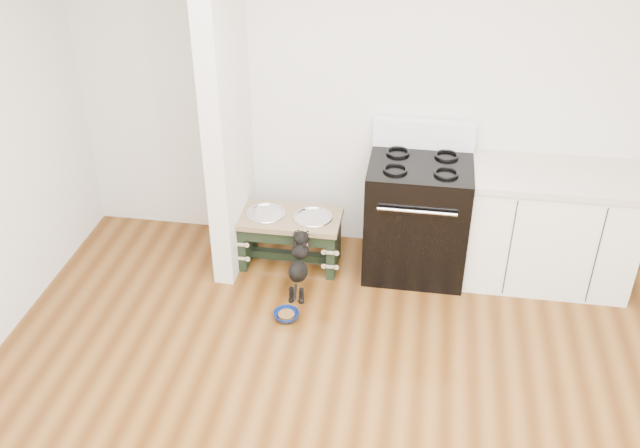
{
  "coord_description": "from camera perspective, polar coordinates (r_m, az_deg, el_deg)",
  "views": [
    {
      "loc": [
        0.25,
        -2.53,
        3.3
      ],
      "look_at": [
        -0.43,
        1.7,
        0.61
      ],
      "focal_mm": 40.0,
      "sensor_mm": 36.0,
      "label": 1
    }
  ],
  "objects": [
    {
      "name": "puppy",
      "position": [
        5.26,
        -1.7,
        -3.15
      ],
      "size": [
        0.14,
        0.41,
        0.48
      ],
      "color": "black",
      "rests_on": "ground"
    },
    {
      "name": "oven_range",
      "position": [
        5.47,
        7.77,
        0.71
      ],
      "size": [
        0.76,
        0.69,
        1.14
      ],
      "color": "black",
      "rests_on": "ground"
    },
    {
      "name": "partition_wall",
      "position": [
        5.22,
        -7.55,
        9.87
      ],
      "size": [
        0.15,
        0.8,
        2.7
      ],
      "primitive_type": "cube",
      "color": "silver",
      "rests_on": "ground"
    },
    {
      "name": "room_shell",
      "position": [
        3.05,
        2.82,
        -1.45
      ],
      "size": [
        5.0,
        5.0,
        5.0
      ],
      "color": "silver",
      "rests_on": "ground"
    },
    {
      "name": "cabinet_run",
      "position": [
        5.59,
        17.82,
        -0.27
      ],
      "size": [
        1.24,
        0.64,
        0.91
      ],
      "color": "white",
      "rests_on": "ground"
    },
    {
      "name": "floor_bowl",
      "position": [
        5.16,
        -2.71,
        -7.32
      ],
      "size": [
        0.24,
        0.24,
        0.06
      ],
      "rotation": [
        0.0,
        0.0,
        0.4
      ],
      "color": "navy",
      "rests_on": "ground"
    },
    {
      "name": "dog_feeder",
      "position": [
        5.56,
        -2.45,
        -0.49
      ],
      "size": [
        0.79,
        0.42,
        0.45
      ],
      "color": "black",
      "rests_on": "ground"
    }
  ]
}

